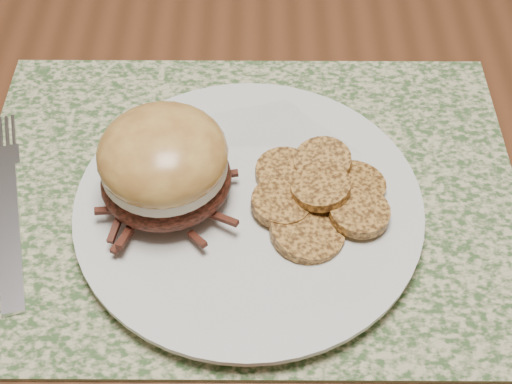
% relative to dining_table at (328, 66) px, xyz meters
% --- Properties ---
extents(ground, '(3.50, 3.50, 0.00)m').
position_rel_dining_table_xyz_m(ground, '(0.00, 0.00, -0.67)').
color(ground, '#56381D').
rests_on(ground, ground).
extents(dining_table, '(1.50, 0.90, 0.75)m').
position_rel_dining_table_xyz_m(dining_table, '(0.00, 0.00, 0.00)').
color(dining_table, '#592E19').
rests_on(dining_table, ground).
extents(placemat, '(0.45, 0.33, 0.00)m').
position_rel_dining_table_xyz_m(placemat, '(-0.09, -0.26, 0.08)').
color(placemat, '#39562C').
rests_on(placemat, dining_table).
extents(dinner_plate, '(0.26, 0.26, 0.02)m').
position_rel_dining_table_xyz_m(dinner_plate, '(-0.09, -0.28, 0.09)').
color(dinner_plate, silver).
rests_on(dinner_plate, placemat).
extents(pork_sandwich, '(0.13, 0.13, 0.08)m').
position_rel_dining_table_xyz_m(pork_sandwich, '(-0.15, -0.27, 0.14)').
color(pork_sandwich, black).
rests_on(pork_sandwich, dinner_plate).
extents(roasted_potatoes, '(0.12, 0.12, 0.03)m').
position_rel_dining_table_xyz_m(roasted_potatoes, '(-0.03, -0.28, 0.11)').
color(roasted_potatoes, '#B77C35').
rests_on(roasted_potatoes, dinner_plate).
extents(fork, '(0.07, 0.20, 0.00)m').
position_rel_dining_table_xyz_m(fork, '(-0.28, -0.27, 0.09)').
color(fork, silver).
rests_on(fork, placemat).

